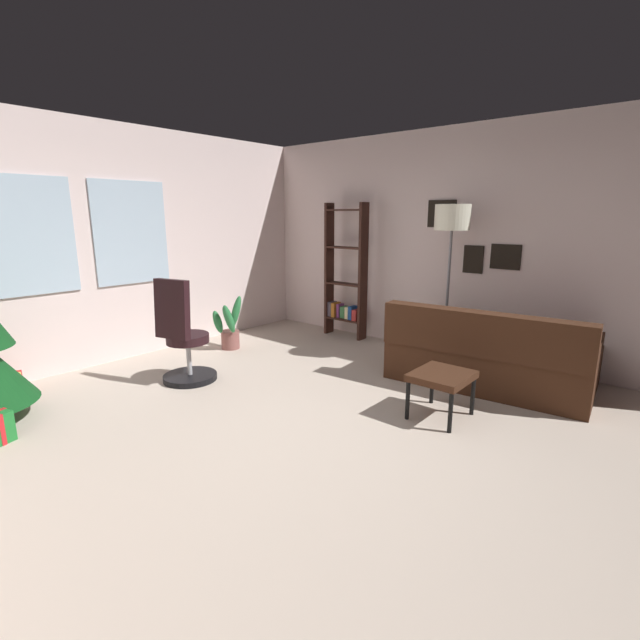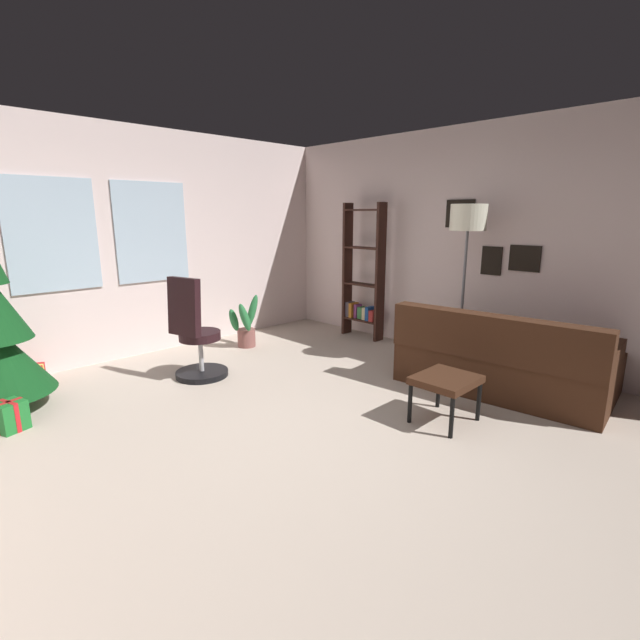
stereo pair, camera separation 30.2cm
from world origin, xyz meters
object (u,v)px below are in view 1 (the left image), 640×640
Objects in this scene: gift_box_red at (8,385)px; office_chair at (184,343)px; couch at (501,357)px; bookshelf at (345,280)px; potted_plant at (230,328)px; floor_lamp at (452,228)px; footstool at (442,379)px.

office_chair is (1.33, -1.01, 0.32)m from gift_box_red.
bookshelf is at bearing 78.30° from couch.
couch reaches higher than potted_plant.
bookshelf reaches higher than office_chair.
potted_plant is at bearing 117.83° from floor_lamp.
bookshelf is at bearing -3.08° from office_chair.
gift_box_red is 1.70m from office_chair.
floor_lamp reaches higher than footstool.
gift_box_red is (-2.27, 3.44, -0.25)m from footstool.
floor_lamp is at bearing -37.49° from gift_box_red.
floor_lamp is (0.26, 0.74, 1.29)m from couch.
office_chair is 0.60× the size of floor_lamp.
gift_box_red is 0.16× the size of floor_lamp.
gift_box_red is 0.41× the size of potted_plant.
office_chair is at bearing 142.45° from floor_lamp.
office_chair reaches higher than gift_box_red.
potted_plant is at bearing 29.28° from office_chair.
couch is 1.14m from footstool.
floor_lamp is at bearing -62.17° from potted_plant.
footstool is at bearing 174.33° from couch.
gift_box_red is at bearing 163.54° from bookshelf.
footstool is 0.73× the size of potted_plant.
office_chair reaches higher than footstool.
floor_lamp is 2.63× the size of potted_plant.
couch is at bearing -101.70° from bookshelf.
couch is at bearing -109.31° from floor_lamp.
couch is 1.10× the size of floor_lamp.
bookshelf is at bearing -26.19° from potted_plant.
footstool is 3.03m from potted_plant.
couch is 1.83× the size of office_chair.
bookshelf is at bearing -16.46° from gift_box_red.
office_chair reaches higher than couch.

